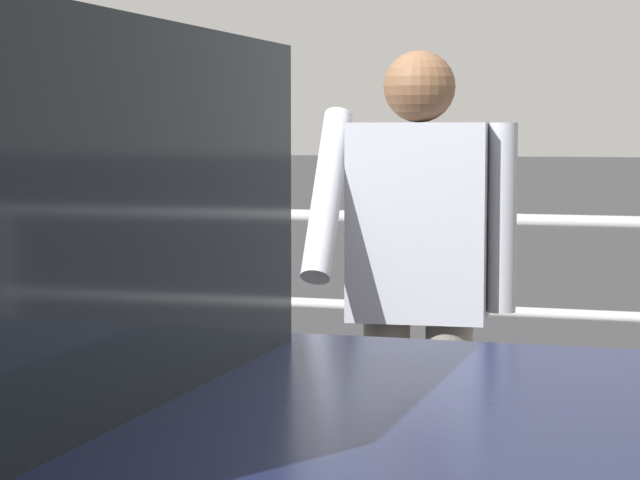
{
  "coord_description": "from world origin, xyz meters",
  "views": [
    {
      "loc": [
        1.44,
        -3.18,
        1.57
      ],
      "look_at": [
        0.2,
        0.65,
        1.23
      ],
      "focal_mm": 70.9,
      "sensor_mm": 36.0,
      "label": 1
    }
  ],
  "objects": [
    {
      "name": "parking_meter",
      "position": [
        -0.11,
        0.55,
        1.19
      ],
      "size": [
        0.18,
        0.19,
        1.42
      ],
      "rotation": [
        0.0,
        0.0,
        3.12
      ],
      "color": "slate",
      "rests_on": "sidewalk_curb"
    },
    {
      "name": "background_railing",
      "position": [
        -0.0,
        2.93,
        0.89
      ],
      "size": [
        24.06,
        0.06,
        1.03
      ],
      "color": "gray",
      "rests_on": "sidewalk_curb"
    },
    {
      "name": "pedestrian_at_meter",
      "position": [
        0.51,
        0.68,
        1.11
      ],
      "size": [
        0.62,
        0.52,
        1.68
      ],
      "rotation": [
        0.0,
        0.0,
        -3.05
      ],
      "color": "slate",
      "rests_on": "sidewalk_curb"
    }
  ]
}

